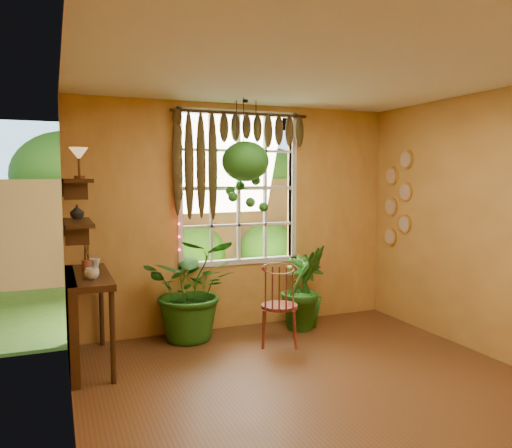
% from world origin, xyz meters
% --- Properties ---
extents(floor, '(4.50, 4.50, 0.00)m').
position_xyz_m(floor, '(0.00, 0.00, 0.00)').
color(floor, brown).
rests_on(floor, ground).
extents(ceiling, '(4.50, 4.50, 0.00)m').
position_xyz_m(ceiling, '(0.00, 0.00, 2.70)').
color(ceiling, white).
rests_on(ceiling, wall_back).
extents(wall_back, '(4.00, 0.00, 4.00)m').
position_xyz_m(wall_back, '(0.00, 2.25, 1.35)').
color(wall_back, gold).
rests_on(wall_back, floor).
extents(wall_left, '(0.00, 4.50, 4.50)m').
position_xyz_m(wall_left, '(-2.00, 0.00, 1.35)').
color(wall_left, gold).
rests_on(wall_left, floor).
extents(window, '(1.52, 0.10, 1.86)m').
position_xyz_m(window, '(0.00, 2.28, 1.70)').
color(window, silver).
rests_on(window, wall_back).
extents(valance_vine, '(1.70, 0.12, 1.10)m').
position_xyz_m(valance_vine, '(-0.08, 2.16, 2.28)').
color(valance_vine, '#3A240F').
rests_on(valance_vine, window).
extents(string_lights, '(0.03, 0.03, 1.54)m').
position_xyz_m(string_lights, '(-0.76, 2.19, 1.75)').
color(string_lights, '#FF2633').
rests_on(string_lights, window).
extents(wall_plates, '(0.04, 0.32, 1.10)m').
position_xyz_m(wall_plates, '(1.98, 1.79, 1.55)').
color(wall_plates, beige).
rests_on(wall_plates, wall_right).
extents(counter_ledge, '(0.40, 1.20, 0.90)m').
position_xyz_m(counter_ledge, '(-1.91, 1.60, 0.55)').
color(counter_ledge, '#3A240F').
rests_on(counter_ledge, floor).
extents(shelf_lower, '(0.25, 0.90, 0.04)m').
position_xyz_m(shelf_lower, '(-1.88, 1.60, 1.40)').
color(shelf_lower, '#3A240F').
rests_on(shelf_lower, wall_left).
extents(shelf_upper, '(0.25, 0.90, 0.04)m').
position_xyz_m(shelf_upper, '(-1.88, 1.60, 1.80)').
color(shelf_upper, '#3A240F').
rests_on(shelf_upper, wall_left).
extents(backyard, '(14.00, 10.00, 12.00)m').
position_xyz_m(backyard, '(0.24, 6.87, 1.28)').
color(backyard, '#2A4F16').
rests_on(backyard, ground).
extents(windsor_chair, '(0.53, 0.54, 1.08)m').
position_xyz_m(windsor_chair, '(0.16, 1.44, 0.31)').
color(windsor_chair, maroon).
rests_on(windsor_chair, floor).
extents(potted_plant_left, '(1.26, 1.16, 1.17)m').
position_xyz_m(potted_plant_left, '(-0.66, 1.97, 0.58)').
color(potted_plant_left, '#1E5416').
rests_on(potted_plant_left, floor).
extents(potted_plant_mid, '(0.61, 0.51, 1.02)m').
position_xyz_m(potted_plant_mid, '(0.68, 1.85, 0.51)').
color(potted_plant_mid, '#1E5416').
rests_on(potted_plant_mid, floor).
extents(potted_plant_right, '(0.51, 0.51, 0.86)m').
position_xyz_m(potted_plant_right, '(0.73, 1.97, 0.43)').
color(potted_plant_right, '#1E5416').
rests_on(potted_plant_right, floor).
extents(hanging_basket, '(0.53, 0.53, 1.28)m').
position_xyz_m(hanging_basket, '(-0.05, 1.90, 1.95)').
color(hanging_basket, black).
rests_on(hanging_basket, ceiling).
extents(cup_a, '(0.16, 0.16, 0.10)m').
position_xyz_m(cup_a, '(-1.78, 1.34, 0.95)').
color(cup_a, silver).
rests_on(cup_a, counter_ledge).
extents(cup_b, '(0.13, 0.13, 0.10)m').
position_xyz_m(cup_b, '(-1.72, 1.87, 0.95)').
color(cup_b, beige).
rests_on(cup_b, counter_ledge).
extents(brush_jar, '(0.10, 0.10, 0.35)m').
position_xyz_m(brush_jar, '(-1.80, 1.72, 1.04)').
color(brush_jar, '#97482B').
rests_on(brush_jar, counter_ledge).
extents(shelf_vase, '(0.16, 0.16, 0.14)m').
position_xyz_m(shelf_vase, '(-1.87, 1.85, 1.49)').
color(shelf_vase, '#B2AD99').
rests_on(shelf_vase, shelf_lower).
extents(tiffany_lamp, '(0.17, 0.17, 0.28)m').
position_xyz_m(tiffany_lamp, '(-1.86, 1.36, 2.02)').
color(tiffany_lamp, brown).
rests_on(tiffany_lamp, shelf_upper).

